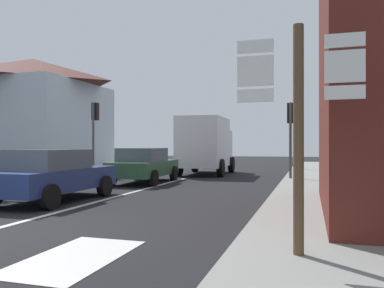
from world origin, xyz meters
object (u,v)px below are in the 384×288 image
object	(u,v)px
delivery_truck	(206,144)
traffic_light_near_left	(95,122)
route_sign_post	(298,121)
sedan_near	(52,175)
traffic_light_far_right	(296,131)
sedan_far	(144,165)
traffic_light_near_right	(291,123)

from	to	relation	value
delivery_truck	traffic_light_near_left	bearing A→B (deg)	-151.88
route_sign_post	sedan_near	bearing A→B (deg)	149.10
delivery_truck	traffic_light_far_right	xyz separation A→B (m)	(4.61, 4.19, 0.78)
sedan_far	route_sign_post	size ratio (longest dim) A/B	1.33
sedan_near	traffic_light_near_left	world-z (taller)	traffic_light_near_left
sedan_far	route_sign_post	distance (m)	11.91
sedan_near	delivery_truck	bearing A→B (deg)	82.02
traffic_light_near_left	traffic_light_near_right	size ratio (longest dim) A/B	1.09
sedan_near	traffic_light_far_right	world-z (taller)	traffic_light_far_right
sedan_near	delivery_truck	xyz separation A→B (m)	(1.57, 11.20, 0.89)
traffic_light_near_right	delivery_truck	bearing A→B (deg)	148.87
sedan_far	traffic_light_near_left	distance (m)	5.15
sedan_far	traffic_light_near_right	xyz separation A→B (m)	(5.89, 2.64, 1.81)
route_sign_post	traffic_light_far_right	world-z (taller)	traffic_light_far_right
delivery_truck	traffic_light_near_left	world-z (taller)	traffic_light_near_left
traffic_light_near_right	sedan_far	bearing A→B (deg)	-155.88
sedan_far	traffic_light_near_right	bearing A→B (deg)	24.12
traffic_light_far_right	traffic_light_near_left	distance (m)	12.03
route_sign_post	traffic_light_near_left	xyz separation A→B (m)	(-10.47, 12.53, 0.89)
traffic_light_far_right	traffic_light_near_right	bearing A→B (deg)	-90.00
traffic_light_far_right	traffic_light_near_left	size ratio (longest dim) A/B	0.87
sedan_far	delivery_truck	bearing A→B (deg)	76.79
sedan_near	traffic_light_far_right	size ratio (longest dim) A/B	1.28
delivery_truck	traffic_light_near_left	size ratio (longest dim) A/B	1.34
sedan_far	traffic_light_near_left	bearing A→B (deg)	145.96
delivery_truck	traffic_light_near_left	distance (m)	6.00
sedan_far	traffic_light_far_right	world-z (taller)	traffic_light_far_right
sedan_near	traffic_light_near_left	distance (m)	9.40
route_sign_post	traffic_light_near_right	size ratio (longest dim) A/B	0.92
sedan_far	delivery_truck	distance (m)	5.64
route_sign_post	traffic_light_near_right	world-z (taller)	traffic_light_near_right
route_sign_post	traffic_light_near_left	size ratio (longest dim) A/B	0.85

